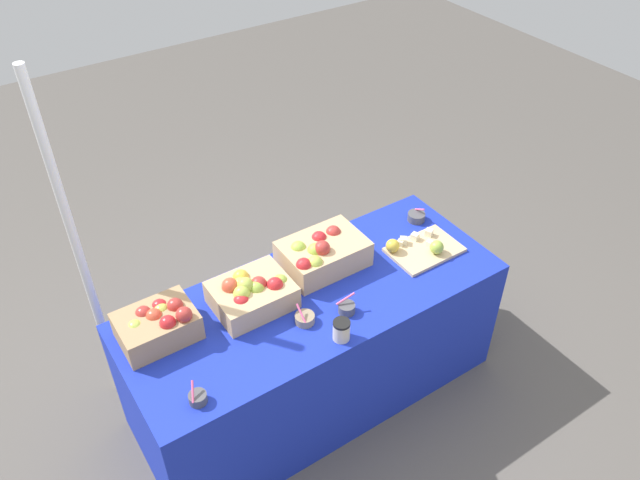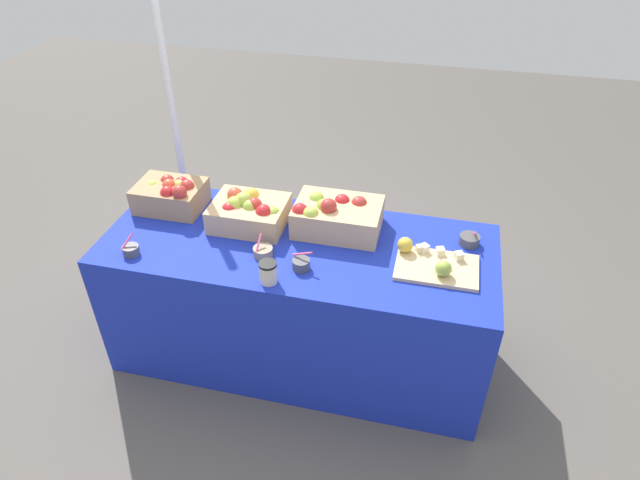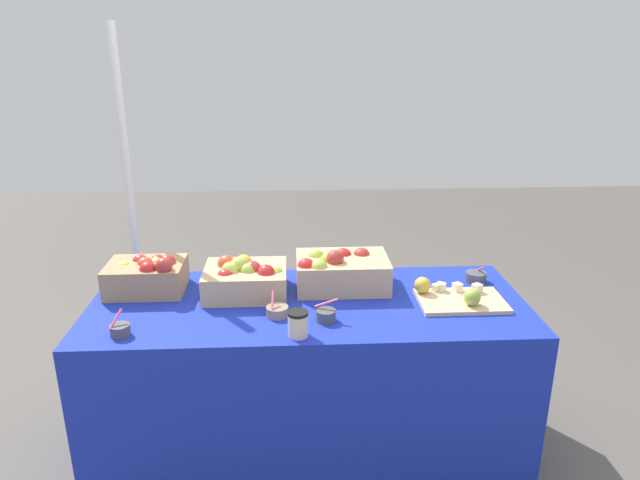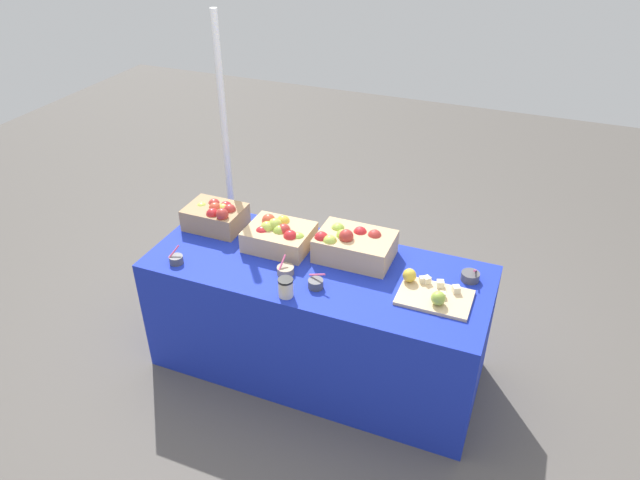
# 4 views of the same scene
# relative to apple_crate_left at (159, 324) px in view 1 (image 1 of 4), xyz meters

# --- Properties ---
(ground_plane) EXTENTS (10.00, 10.00, 0.00)m
(ground_plane) POSITION_rel_apple_crate_left_xyz_m (0.72, -0.16, -0.82)
(ground_plane) COLOR #56514C
(table) EXTENTS (1.90, 0.76, 0.74)m
(table) POSITION_rel_apple_crate_left_xyz_m (0.72, -0.16, -0.45)
(table) COLOR #192DB7
(table) RESTS_ON ground_plane
(apple_crate_left) EXTENTS (0.34, 0.25, 0.19)m
(apple_crate_left) POSITION_rel_apple_crate_left_xyz_m (0.00, 0.00, 0.00)
(apple_crate_left) COLOR tan
(apple_crate_left) RESTS_ON table
(apple_crate_middle) EXTENTS (0.37, 0.29, 0.17)m
(apple_crate_middle) POSITION_rel_apple_crate_left_xyz_m (0.44, -0.05, -0.00)
(apple_crate_middle) COLOR tan
(apple_crate_middle) RESTS_ON table
(apple_crate_right) EXTENTS (0.42, 0.29, 0.20)m
(apple_crate_right) POSITION_rel_apple_crate_left_xyz_m (0.87, 0.00, 0.00)
(apple_crate_right) COLOR tan
(apple_crate_right) RESTS_ON table
(cutting_board_front) EXTENTS (0.38, 0.25, 0.09)m
(cutting_board_front) POSITION_rel_apple_crate_left_xyz_m (1.37, -0.20, -0.06)
(cutting_board_front) COLOR #D1B284
(cutting_board_front) RESTS_ON table
(sample_bowl_near) EXTENTS (0.10, 0.10, 0.09)m
(sample_bowl_near) POSITION_rel_apple_crate_left_xyz_m (1.52, 0.03, -0.06)
(sample_bowl_near) COLOR #4C4C51
(sample_bowl_near) RESTS_ON table
(sample_bowl_mid) EXTENTS (0.09, 0.09, 0.10)m
(sample_bowl_mid) POSITION_rel_apple_crate_left_xyz_m (0.59, -0.29, -0.06)
(sample_bowl_mid) COLOR gray
(sample_bowl_mid) RESTS_ON table
(sample_bowl_far) EXTENTS (0.08, 0.08, 0.10)m
(sample_bowl_far) POSITION_rel_apple_crate_left_xyz_m (-0.01, -0.42, -0.06)
(sample_bowl_far) COLOR #4C4C51
(sample_bowl_far) RESTS_ON table
(sample_bowl_extra) EXTENTS (0.10, 0.08, 0.10)m
(sample_bowl_extra) POSITION_rel_apple_crate_left_xyz_m (0.79, -0.34, -0.06)
(sample_bowl_extra) COLOR #4C4C51
(sample_bowl_extra) RESTS_ON table
(coffee_cup) EXTENTS (0.08, 0.08, 0.10)m
(coffee_cup) POSITION_rel_apple_crate_left_xyz_m (0.67, -0.46, -0.03)
(coffee_cup) COLOR beige
(coffee_cup) RESTS_ON table
(tent_pole) EXTENTS (0.04, 0.04, 1.91)m
(tent_pole) POSITION_rel_apple_crate_left_xyz_m (-0.17, 0.47, 0.14)
(tent_pole) COLOR white
(tent_pole) RESTS_ON ground_plane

